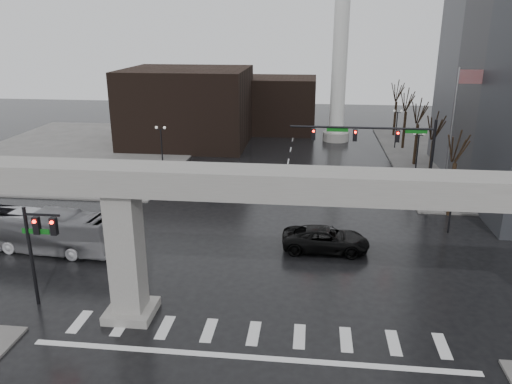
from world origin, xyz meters
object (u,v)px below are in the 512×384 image
far_car (219,185)px  pickup_truck (326,239)px  signal_mast_arm (387,144)px  city_bus (43,231)px

far_car → pickup_truck: bearing=-47.9°
signal_mast_arm → city_bus: signal_mast_arm is taller
signal_mast_arm → city_bus: bearing=-155.7°
signal_mast_arm → pickup_truck: bearing=-119.2°
city_bus → signal_mast_arm: bearing=-59.8°
signal_mast_arm → far_car: signal_mast_arm is taller
signal_mast_arm → city_bus: (-25.12, -11.33, -4.32)m
pickup_truck → far_car: bearing=40.3°
signal_mast_arm → pickup_truck: 11.52m
signal_mast_arm → city_bus: size_ratio=1.12×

